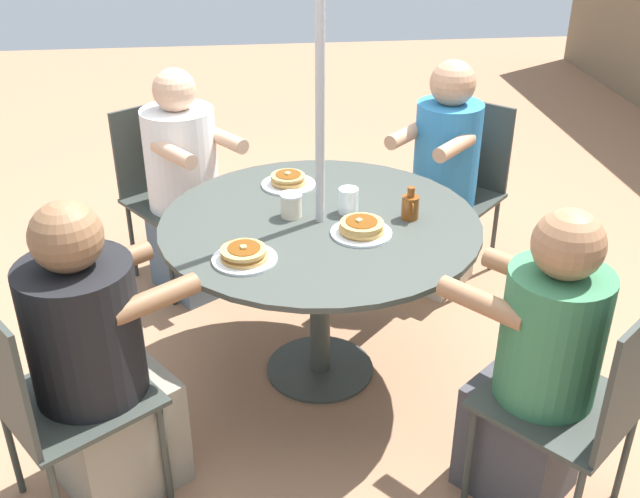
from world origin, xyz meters
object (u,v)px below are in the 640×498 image
(pancake_plate_b, at_px, (288,181))
(pancake_plate_c, at_px, (361,229))
(pancake_plate_a, at_px, (244,255))
(patio_chair_south, at_px, (588,398))
(patio_chair_west, at_px, (458,180))
(syrup_bottle, at_px, (410,206))
(diner_south, at_px, (538,373))
(drinking_glass_a, at_px, (348,201))
(diner_east, at_px, (99,369))
(patio_chair_north, at_px, (168,184))
(patio_table, at_px, (320,244))
(diner_north, at_px, (187,194))
(coffee_cup, at_px, (291,205))
(patio_chair_east, at_px, (47,393))
(diner_west, at_px, (442,185))

(pancake_plate_b, distance_m, pancake_plate_c, 0.54)
(pancake_plate_a, bearing_deg, patio_chair_south, 60.29)
(patio_chair_west, relative_size, syrup_bottle, 6.76)
(pancake_plate_a, height_order, pancake_plate_b, pancake_plate_b)
(diner_south, bearing_deg, drinking_glass_a, 82.20)
(diner_east, relative_size, drinking_glass_a, 10.93)
(patio_chair_north, height_order, pancake_plate_b, patio_chair_north)
(patio_table, xyz_separation_m, diner_north, (-0.80, -0.57, -0.11))
(drinking_glass_a, bearing_deg, patio_chair_north, -137.99)
(patio_chair_south, height_order, pancake_plate_b, patio_chair_south)
(patio_chair_west, distance_m, pancake_plate_c, 1.20)
(pancake_plate_c, bearing_deg, patio_chair_north, -142.81)
(pancake_plate_c, bearing_deg, drinking_glass_a, -173.52)
(diner_east, height_order, patio_chair_south, diner_east)
(diner_east, distance_m, patio_chair_west, 2.13)
(pancake_plate_b, bearing_deg, patio_table, 15.98)
(coffee_cup, distance_m, drinking_glass_a, 0.23)
(patio_chair_east, xyz_separation_m, syrup_bottle, (-0.66, 1.30, 0.27))
(patio_chair_north, distance_m, diner_north, 0.18)
(diner_south, xyz_separation_m, coffee_cup, (-0.80, -0.74, 0.27))
(drinking_glass_a, bearing_deg, diner_north, -136.87)
(patio_chair_west, bearing_deg, pancake_plate_b, 72.18)
(patio_chair_west, relative_size, drinking_glass_a, 8.70)
(patio_chair_east, relative_size, coffee_cup, 9.28)
(patio_table, bearing_deg, pancake_plate_a, -46.30)
(pancake_plate_a, xyz_separation_m, pancake_plate_c, (-0.15, 0.44, 0.00))
(pancake_plate_c, bearing_deg, diner_south, 38.60)
(patio_table, relative_size, diner_east, 1.12)
(diner_north, bearing_deg, coffee_cup, 86.09)
(diner_north, xyz_separation_m, patio_chair_south, (1.68, 1.32, -0.01))
(patio_chair_east, xyz_separation_m, coffee_cup, (-0.72, 0.83, 0.27))
(patio_chair_east, height_order, pancake_plate_a, patio_chair_east)
(patio_chair_south, height_order, diner_west, diner_west)
(diner_east, distance_m, diner_west, 1.96)
(pancake_plate_a, distance_m, coffee_cup, 0.39)
(patio_chair_north, relative_size, pancake_plate_c, 3.84)
(diner_north, bearing_deg, patio_chair_east, 40.27)
(patio_table, bearing_deg, patio_chair_south, 40.17)
(coffee_cup, bearing_deg, patio_chair_north, -147.64)
(pancake_plate_a, bearing_deg, patio_chair_east, -58.84)
(pancake_plate_c, xyz_separation_m, syrup_bottle, (-0.12, 0.21, 0.03))
(diner_north, xyz_separation_m, coffee_cup, (0.75, 0.46, 0.27))
(diner_north, xyz_separation_m, pancake_plate_c, (0.93, 0.71, 0.24))
(patio_chair_east, xyz_separation_m, pancake_plate_c, (-0.54, 1.08, 0.25))
(pancake_plate_b, height_order, syrup_bottle, syrup_bottle)
(patio_chair_south, xyz_separation_m, pancake_plate_c, (-0.75, -0.61, 0.25))
(pancake_plate_b, xyz_separation_m, drinking_glass_a, (0.29, 0.22, 0.03))
(pancake_plate_b, xyz_separation_m, syrup_bottle, (0.37, 0.45, 0.03))
(diner_north, distance_m, syrup_bottle, 1.26)
(syrup_bottle, height_order, drinking_glass_a, syrup_bottle)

